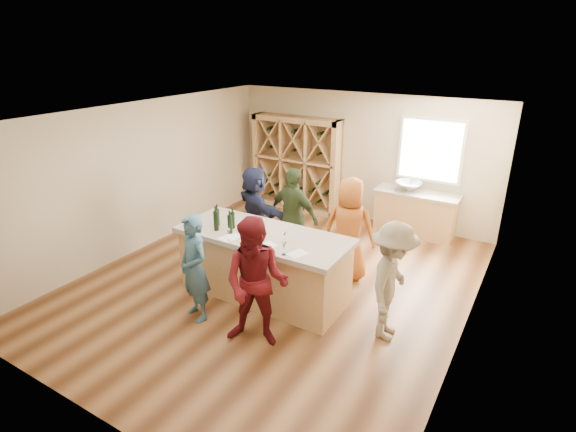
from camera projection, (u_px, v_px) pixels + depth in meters
The scene contains 32 objects.
floor at pixel (277, 284), 7.66m from camera, with size 6.00×7.00×0.10m, color brown.
ceiling at pixel (275, 112), 6.59m from camera, with size 6.00×7.00×0.10m, color white.
wall_back at pixel (362, 157), 9.96m from camera, with size 6.00×0.10×2.80m, color #C5B18F.
wall_front at pixel (78, 314), 4.29m from camera, with size 6.00×0.10×2.80m, color #C5B18F.
wall_left at pixel (142, 176), 8.58m from camera, with size 0.10×7.00×2.80m, color #C5B18F.
wall_right at pixel (480, 247), 5.67m from camera, with size 0.10×7.00×2.80m, color #C5B18F.
window_frame at pixel (431, 150), 9.05m from camera, with size 1.30×0.06×1.30m, color white.
window_pane at pixel (430, 151), 9.02m from camera, with size 1.18×0.01×1.18m, color white.
wine_rack at pixel (297, 164), 10.56m from camera, with size 2.20×0.45×2.20m, color tan.
back_counter_base at pixel (415, 214), 9.37m from camera, with size 1.60×0.58×0.86m, color tan.
back_counter_top at pixel (417, 193), 9.20m from camera, with size 1.70×0.62×0.06m, color #AA9F8B.
sink at pixel (408, 186), 9.25m from camera, with size 0.54×0.54×0.19m, color silver.
faucet at pixel (411, 181), 9.37m from camera, with size 0.02×0.02×0.30m, color silver.
tasting_counter_base at pixel (264, 267), 7.07m from camera, with size 2.60×1.00×1.00m, color tan.
tasting_counter_top at pixel (263, 236), 6.87m from camera, with size 2.72×1.12×0.08m, color #AA9F8B.
wine_bottle_a at pixel (217, 217), 7.10m from camera, with size 0.07×0.07×0.27m, color black.
wine_bottle_b at pixel (216, 221), 6.91m from camera, with size 0.08×0.08×0.32m, color black.
wine_bottle_c at pixel (233, 220), 7.00m from camera, with size 0.07×0.07×0.27m, color black.
wine_bottle_d at pixel (230, 224), 6.80m from camera, with size 0.07×0.07×0.29m, color black.
wine_glass_a at pixel (228, 235), 6.57m from camera, with size 0.07×0.07×0.18m, color white.
wine_glass_b at pixel (256, 239), 6.41m from camera, with size 0.08×0.08×0.20m, color white.
wine_glass_c at pixel (284, 249), 6.14m from camera, with size 0.07×0.07×0.19m, color white.
wine_glass_d at pixel (284, 238), 6.49m from camera, with size 0.06×0.06×0.17m, color white.
tasting_menu_a at pixel (230, 237), 6.71m from camera, with size 0.23×0.31×0.00m, color white.
tasting_menu_b at pixel (265, 246), 6.43m from camera, with size 0.23×0.31×0.00m, color white.
tasting_menu_c at pixel (297, 254), 6.20m from camera, with size 0.20×0.27×0.00m, color white.
person_near_left at pixel (194, 268), 6.39m from camera, with size 0.59×0.43×1.61m, color #335972.
person_near_right at pixel (256, 283), 5.80m from camera, with size 0.88×0.48×1.80m, color #590F14.
person_server at pixel (392, 282), 5.96m from camera, with size 1.09×0.50×1.68m, color gray.
person_far_mid at pixel (294, 216), 8.03m from camera, with size 1.04×0.53×1.77m, color #263319.
person_far_right at pixel (349, 229), 7.48m from camera, with size 0.87×0.57×1.78m, color #994C19.
person_far_left at pixel (255, 209), 8.54m from camera, with size 1.54×0.55×1.66m, color #191E38.
Camera 1 is at (3.60, -5.65, 3.85)m, focal length 28.00 mm.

